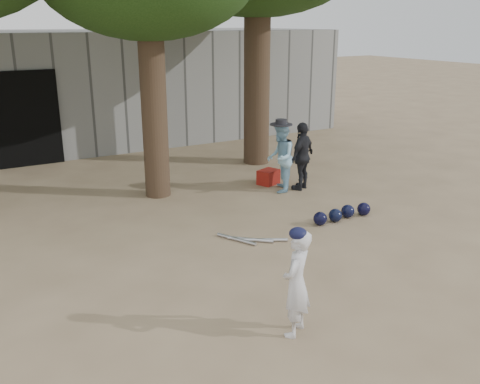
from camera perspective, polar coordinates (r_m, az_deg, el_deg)
ground at (r=6.86m, az=-0.15°, el=-10.60°), size 70.00×70.00×0.00m
boy_player at (r=5.79m, az=6.03°, el=-9.68°), size 0.52×0.49×1.20m
spectator_blue at (r=10.56m, az=4.32°, el=3.68°), size 0.82×0.85×1.38m
spectator_dark at (r=10.75m, az=6.66°, el=3.82°), size 0.87×0.66×1.37m
red_bag at (r=11.17m, az=3.05°, el=1.61°), size 0.51×0.45×0.30m
back_building at (r=15.95m, az=-19.38°, el=10.50°), size 16.00×5.24×3.00m
helmet_row at (r=9.32m, az=10.83°, el=-2.26°), size 1.19×0.28×0.23m
bat_pile at (r=8.31m, az=1.13°, el=-5.09°), size 0.87×0.78×0.06m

